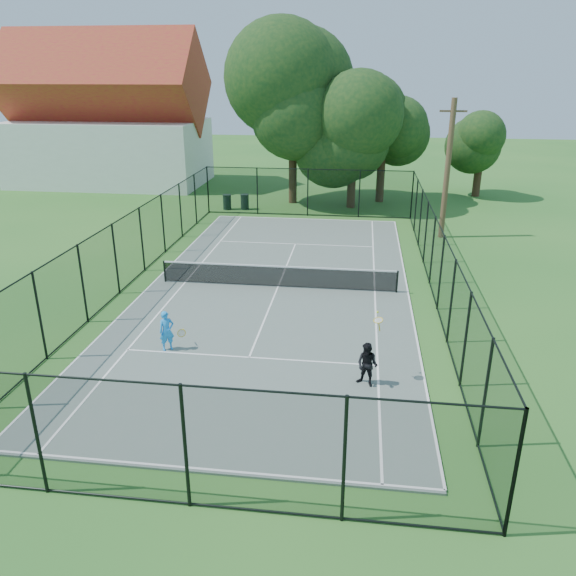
# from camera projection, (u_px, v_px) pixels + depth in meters

# --- Properties ---
(ground) EXTENTS (120.00, 120.00, 0.00)m
(ground) POSITION_uv_depth(u_px,v_px,m) (278.00, 288.00, 24.05)
(ground) COLOR #266221
(tennis_court) EXTENTS (11.00, 24.00, 0.06)m
(tennis_court) POSITION_uv_depth(u_px,v_px,m) (278.00, 287.00, 24.04)
(tennis_court) COLOR slate
(tennis_court) RESTS_ON ground
(tennis_net) EXTENTS (10.08, 0.08, 0.95)m
(tennis_net) POSITION_uv_depth(u_px,v_px,m) (278.00, 275.00, 23.84)
(tennis_net) COLOR black
(tennis_net) RESTS_ON tennis_court
(fence) EXTENTS (13.10, 26.10, 3.00)m
(fence) POSITION_uv_depth(u_px,v_px,m) (278.00, 255.00, 23.50)
(fence) COLOR black
(fence) RESTS_ON ground
(tree_near_left) EXTENTS (7.96, 7.96, 10.38)m
(tree_near_left) POSITION_uv_depth(u_px,v_px,m) (293.00, 108.00, 37.33)
(tree_near_left) COLOR #332114
(tree_near_left) RESTS_ON ground
(tree_near_mid) EXTENTS (5.73, 5.73, 7.49)m
(tree_near_mid) POSITION_uv_depth(u_px,v_px,m) (353.00, 138.00, 36.61)
(tree_near_mid) COLOR #332114
(tree_near_mid) RESTS_ON ground
(tree_near_right) EXTENTS (5.80, 5.80, 8.00)m
(tree_near_right) POSITION_uv_depth(u_px,v_px,m) (384.00, 128.00, 38.14)
(tree_near_right) COLOR #332114
(tree_near_right) RESTS_ON ground
(tree_far_right) EXTENTS (4.26, 4.26, 5.64)m
(tree_far_right) POSITION_uv_depth(u_px,v_px,m) (481.00, 148.00, 40.43)
(tree_far_right) COLOR #332114
(tree_far_right) RESTS_ON ground
(building) EXTENTS (15.30, 8.15, 11.87)m
(building) POSITION_uv_depth(u_px,v_px,m) (107.00, 121.00, 44.65)
(building) COLOR silver
(building) RESTS_ON ground
(trash_bin_left) EXTENTS (0.58, 0.58, 1.00)m
(trash_bin_left) POSITION_uv_depth(u_px,v_px,m) (227.00, 202.00, 37.50)
(trash_bin_left) COLOR black
(trash_bin_left) RESTS_ON ground
(trash_bin_right) EXTENTS (0.58, 0.58, 1.02)m
(trash_bin_right) POSITION_uv_depth(u_px,v_px,m) (245.00, 202.00, 37.50)
(trash_bin_right) COLOR black
(trash_bin_right) RESTS_ON ground
(utility_pole) EXTENTS (1.40, 0.30, 7.42)m
(utility_pole) POSITION_uv_depth(u_px,v_px,m) (447.00, 169.00, 30.05)
(utility_pole) COLOR #4C3823
(utility_pole) RESTS_ON ground
(player_blue) EXTENTS (0.88, 0.55, 1.35)m
(player_blue) POSITION_uv_depth(u_px,v_px,m) (167.00, 331.00, 18.40)
(player_blue) COLOR #1C93EF
(player_blue) RESTS_ON tennis_court
(player_black) EXTENTS (0.81, 1.06, 2.11)m
(player_black) POSITION_uv_depth(u_px,v_px,m) (367.00, 364.00, 16.29)
(player_black) COLOR black
(player_black) RESTS_ON tennis_court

